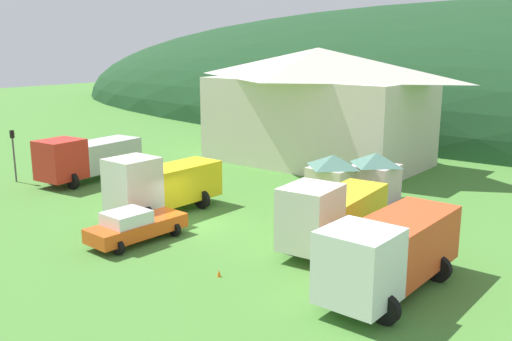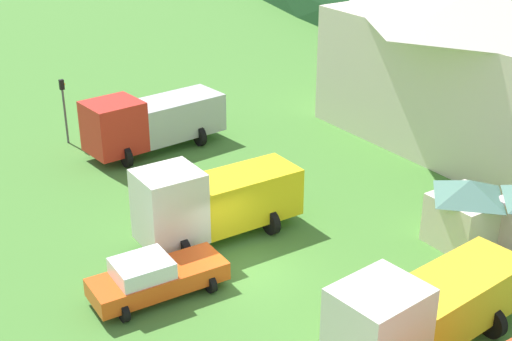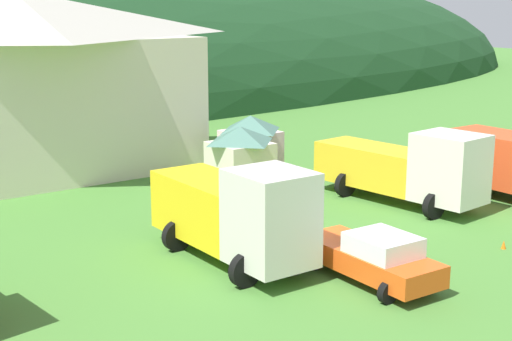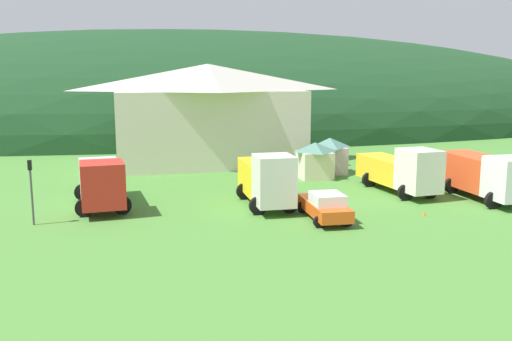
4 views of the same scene
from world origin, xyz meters
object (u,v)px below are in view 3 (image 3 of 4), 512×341
(heavy_rig_striped, at_px, (408,167))
(traffic_cone_near_pickup, at_px, (503,249))
(depot_building, at_px, (16,80))
(play_shed_pink, at_px, (251,144))
(service_pickup_orange, at_px, (372,257))
(flatbed_truck_yellow, at_px, (237,212))
(play_shed_cream, at_px, (240,156))

(heavy_rig_striped, distance_m, traffic_cone_near_pickup, 6.57)
(depot_building, bearing_deg, play_shed_pink, -39.12)
(service_pickup_orange, distance_m, traffic_cone_near_pickup, 6.16)
(depot_building, bearing_deg, flatbed_truck_yellow, -86.60)
(depot_building, xyz_separation_m, flatbed_truck_yellow, (1.06, -17.84, -2.95))
(depot_building, distance_m, service_pickup_orange, 22.35)
(depot_building, height_order, traffic_cone_near_pickup, depot_building)
(play_shed_cream, bearing_deg, traffic_cone_near_pickup, -79.47)
(play_shed_pink, height_order, service_pickup_orange, play_shed_pink)
(traffic_cone_near_pickup, bearing_deg, flatbed_truck_yellow, 152.65)
(play_shed_cream, height_order, traffic_cone_near_pickup, play_shed_cream)
(play_shed_cream, xyz_separation_m, heavy_rig_striped, (4.05, -6.81, 0.17))
(flatbed_truck_yellow, distance_m, service_pickup_orange, 4.71)
(play_shed_pink, distance_m, heavy_rig_striped, 8.92)
(play_shed_cream, bearing_deg, service_pickup_orange, -106.52)
(play_shed_cream, xyz_separation_m, traffic_cone_near_pickup, (2.41, -12.94, -1.51))
(traffic_cone_near_pickup, bearing_deg, play_shed_cream, 100.53)
(play_shed_cream, bearing_deg, flatbed_truck_yellow, -125.93)
(service_pickup_orange, height_order, traffic_cone_near_pickup, service_pickup_orange)
(depot_building, bearing_deg, traffic_cone_near_pickup, -66.61)
(play_shed_pink, relative_size, service_pickup_orange, 0.59)
(play_shed_pink, height_order, flatbed_truck_yellow, flatbed_truck_yellow)
(play_shed_pink, xyz_separation_m, traffic_cone_near_pickup, (0.45, -14.81, -1.56))
(play_shed_pink, relative_size, flatbed_truck_yellow, 0.43)
(depot_building, xyz_separation_m, traffic_cone_near_pickup, (9.63, -22.27, -4.75))
(flatbed_truck_yellow, height_order, traffic_cone_near_pickup, flatbed_truck_yellow)
(play_shed_pink, relative_size, heavy_rig_striped, 0.37)
(flatbed_truck_yellow, bearing_deg, play_shed_pink, 142.71)
(service_pickup_orange, bearing_deg, heavy_rig_striped, 128.09)
(service_pickup_orange, bearing_deg, flatbed_truck_yellow, -145.07)
(play_shed_cream, distance_m, heavy_rig_striped, 7.92)
(play_shed_pink, distance_m, traffic_cone_near_pickup, 14.90)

